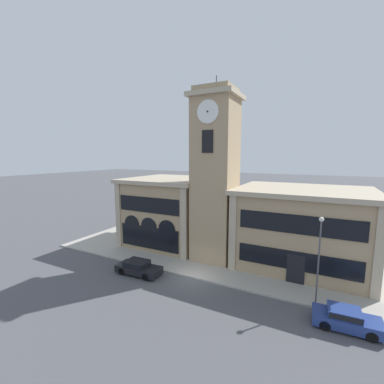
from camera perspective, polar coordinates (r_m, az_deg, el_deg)
ground_plane at (r=25.28m, az=0.09°, el=-18.70°), size 300.00×300.00×0.00m
sidewalk_kerb at (r=31.59m, az=6.53°, el=-12.98°), size 37.68×15.11×0.15m
clock_tower at (r=27.53m, az=5.18°, el=3.43°), size 4.87×4.87×19.45m
town_hall_left_wing at (r=34.05m, az=-4.66°, el=-4.01°), size 10.62×10.55×8.52m
town_hall_right_wing at (r=29.23m, az=23.21°, el=-7.11°), size 13.16×10.55×8.08m
parked_car_near at (r=26.35m, az=-11.88°, el=-16.02°), size 4.53×2.02×1.34m
parked_car_mid at (r=21.45m, az=30.98°, el=-22.94°), size 4.21×1.93×1.38m
street_lamp at (r=21.65m, az=26.45°, el=-11.30°), size 0.36×0.36×6.81m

